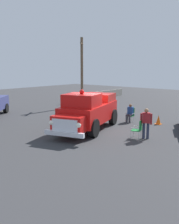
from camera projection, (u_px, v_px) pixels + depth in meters
name	position (u px, v px, depth m)	size (l,w,h in m)	color
ground_plane	(97.00, 128.00, 16.54)	(60.00, 60.00, 0.00)	#333335
vintage_fire_truck	(88.00, 111.00, 16.04)	(6.33, 3.91, 2.59)	black
lawn_chair_near_truck	(131.00, 114.00, 18.40)	(0.56, 0.57, 1.02)	#B7BABF
lawn_chair_spare	(138.00, 128.00, 14.12)	(0.61, 0.60, 1.02)	#B7BABF
spectator_seated	(130.00, 112.00, 18.27)	(0.58, 0.45, 1.29)	#383842
spectator_standing	(146.00, 121.00, 14.06)	(0.43, 0.61, 1.68)	#2D334C
utility_pole	(82.00, 71.00, 25.38)	(1.45, 1.10, 6.65)	brown
traffic_cone	(158.00, 120.00, 17.67)	(0.40, 0.40, 0.64)	orange
background_fence	(96.00, 95.00, 31.05)	(10.98, 0.12, 0.90)	#A8A393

